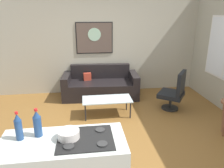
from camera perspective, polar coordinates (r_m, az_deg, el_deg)
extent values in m
cube|color=brown|center=(4.19, 1.45, -13.38)|extent=(6.40, 6.40, 0.04)
cube|color=#ACA590|center=(6.01, -2.09, 11.01)|extent=(6.40, 0.05, 2.80)
cube|color=black|center=(5.80, -2.99, -1.39)|extent=(1.66, 0.95, 0.43)
cube|color=black|center=(6.00, -3.11, 3.43)|extent=(1.61, 0.26, 0.39)
cube|color=black|center=(5.82, -11.83, -0.62)|extent=(0.23, 0.86, 0.63)
cube|color=black|center=(5.84, 5.78, -0.25)|extent=(0.23, 0.86, 0.63)
cube|color=#AA3625|center=(5.85, -6.53, 1.96)|extent=(0.21, 0.13, 0.20)
cube|color=silver|center=(4.72, -1.32, -4.05)|extent=(1.07, 0.50, 0.02)
cylinder|color=#232326|center=(4.59, -7.02, -7.58)|extent=(0.03, 0.03, 0.37)
cylinder|color=#232326|center=(4.68, 4.87, -6.92)|extent=(0.03, 0.03, 0.37)
cylinder|color=#232326|center=(4.97, -7.10, -5.42)|extent=(0.03, 0.03, 0.37)
cylinder|color=#232326|center=(5.06, 3.85, -4.87)|extent=(0.03, 0.03, 0.37)
cylinder|color=black|center=(5.34, 14.98, -6.11)|extent=(0.39, 0.39, 0.04)
cylinder|color=black|center=(5.27, 15.15, -4.27)|extent=(0.06, 0.06, 0.33)
cube|color=black|center=(5.21, 15.29, -2.69)|extent=(0.75, 0.76, 0.10)
cube|color=black|center=(5.07, 17.79, 0.19)|extent=(0.39, 0.49, 0.52)
cylinder|color=brown|center=(4.65, 27.25, -7.44)|extent=(0.04, 0.14, 0.63)
cylinder|color=brown|center=(4.43, 27.45, -8.78)|extent=(0.14, 0.10, 0.63)
cube|color=black|center=(2.43, -7.00, -14.07)|extent=(0.60, 0.51, 0.01)
cylinder|color=#2D2D2D|center=(2.32, -11.33, -15.82)|extent=(0.11, 0.11, 0.01)
cylinder|color=#2D2D2D|center=(2.31, -2.59, -15.47)|extent=(0.11, 0.11, 0.01)
cylinder|color=#2D2D2D|center=(2.55, -10.97, -12.27)|extent=(0.11, 0.11, 0.01)
cylinder|color=#2D2D2D|center=(2.55, -3.16, -11.95)|extent=(0.11, 0.11, 0.01)
cylinder|color=navy|center=(2.56, -23.34, -11.02)|extent=(0.08, 0.08, 0.23)
cone|color=navy|center=(2.49, -23.79, -7.99)|extent=(0.07, 0.07, 0.07)
cylinder|color=red|center=(2.47, -23.94, -6.96)|extent=(0.03, 0.03, 0.03)
cylinder|color=navy|center=(2.55, -18.99, -10.54)|extent=(0.09, 0.09, 0.23)
cone|color=navy|center=(2.48, -19.36, -7.47)|extent=(0.08, 0.08, 0.07)
cylinder|color=red|center=(2.46, -19.48, -6.44)|extent=(0.04, 0.04, 0.03)
cylinder|color=silver|center=(2.46, -11.30, -13.83)|extent=(0.13, 0.13, 0.01)
cylinder|color=silver|center=(2.44, -11.37, -12.96)|extent=(0.24, 0.24, 0.10)
cube|color=black|center=(5.94, -4.66, 11.99)|extent=(0.99, 0.01, 0.83)
cube|color=brown|center=(5.93, -4.66, 11.99)|extent=(0.94, 0.02, 0.78)
cylinder|color=#A0C8A9|center=(5.91, -4.67, 12.88)|extent=(0.34, 0.01, 0.34)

